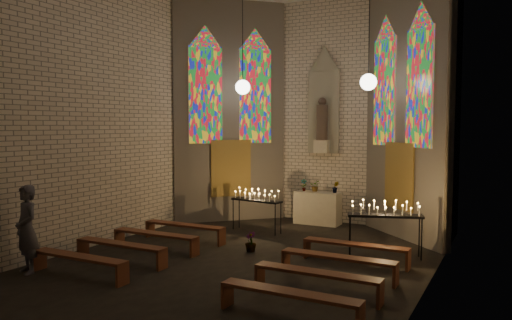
{
  "coord_description": "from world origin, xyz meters",
  "views": [
    {
      "loc": [
        5.44,
        -9.0,
        3.07
      ],
      "look_at": [
        -0.01,
        1.36,
        2.25
      ],
      "focal_mm": 35.0,
      "sensor_mm": 36.0,
      "label": 1
    }
  ],
  "objects_px": {
    "votive_stand_left": "(257,197)",
    "votive_stand_right": "(385,212)",
    "altar": "(318,208)",
    "visitor": "(27,229)",
    "aisle_flower_pot": "(251,242)"
  },
  "relations": [
    {
      "from": "votive_stand_right",
      "to": "visitor",
      "type": "xyz_separation_m",
      "value": [
        -6.28,
        -4.69,
        -0.15
      ]
    },
    {
      "from": "votive_stand_left",
      "to": "votive_stand_right",
      "type": "relative_size",
      "value": 0.92
    },
    {
      "from": "votive_stand_left",
      "to": "votive_stand_right",
      "type": "height_order",
      "value": "votive_stand_right"
    },
    {
      "from": "altar",
      "to": "votive_stand_left",
      "type": "bearing_deg",
      "value": -122.32
    },
    {
      "from": "votive_stand_right",
      "to": "visitor",
      "type": "height_order",
      "value": "visitor"
    },
    {
      "from": "votive_stand_left",
      "to": "votive_stand_right",
      "type": "distance_m",
      "value": 4.1
    },
    {
      "from": "altar",
      "to": "aisle_flower_pot",
      "type": "distance_m",
      "value": 3.97
    },
    {
      "from": "altar",
      "to": "votive_stand_right",
      "type": "height_order",
      "value": "votive_stand_right"
    },
    {
      "from": "altar",
      "to": "votive_stand_right",
      "type": "bearing_deg",
      "value": -46.81
    },
    {
      "from": "votive_stand_left",
      "to": "visitor",
      "type": "height_order",
      "value": "visitor"
    },
    {
      "from": "visitor",
      "to": "votive_stand_right",
      "type": "bearing_deg",
      "value": 54.2
    },
    {
      "from": "aisle_flower_pot",
      "to": "votive_stand_left",
      "type": "xyz_separation_m",
      "value": [
        -0.94,
        2.11,
        0.75
      ]
    },
    {
      "from": "votive_stand_right",
      "to": "visitor",
      "type": "relative_size",
      "value": 0.95
    },
    {
      "from": "aisle_flower_pot",
      "to": "votive_stand_right",
      "type": "height_order",
      "value": "votive_stand_right"
    },
    {
      "from": "aisle_flower_pot",
      "to": "votive_stand_left",
      "type": "height_order",
      "value": "votive_stand_left"
    }
  ]
}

